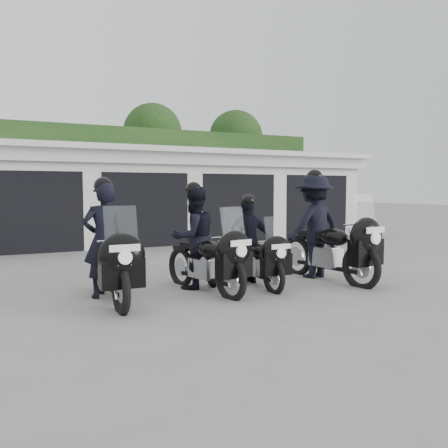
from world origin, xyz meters
name	(u,v)px	position (x,y,z in m)	size (l,w,h in m)	color
ground	(231,278)	(0.00, 0.00, 0.00)	(80.00, 80.00, 0.00)	gray
garage_block	(123,198)	(0.00, 8.06, 1.42)	(16.40, 6.80, 2.96)	silver
background_vegetation	(103,165)	(0.37, 12.92, 2.77)	(20.00, 3.90, 5.80)	#163914
police_bike_a	(108,251)	(-2.53, -0.83, 0.78)	(0.67, 2.26, 1.97)	black
police_bike_b	(200,243)	(-0.95, -0.70, 0.80)	(1.05, 2.16, 1.90)	black
police_bike_c	(253,246)	(0.08, -0.70, 0.71)	(0.92, 1.92, 1.67)	black
police_bike_d	(321,231)	(1.53, -0.79, 0.92)	(1.38, 2.48, 2.16)	black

